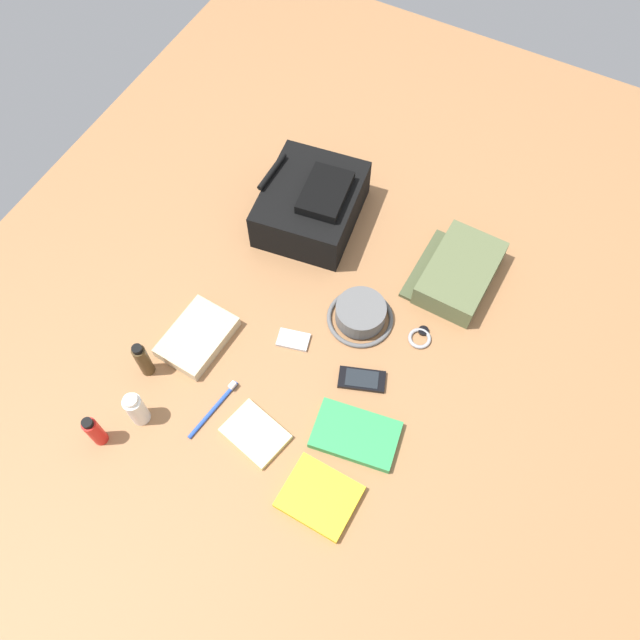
{
  "coord_description": "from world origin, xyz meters",
  "views": [
    {
      "loc": [
        -0.74,
        -0.39,
        1.56
      ],
      "look_at": [
        0.0,
        0.0,
        0.04
      ],
      "focal_mm": 36.62,
      "sensor_mm": 36.0,
      "label": 1
    }
  ],
  "objects_px": {
    "toiletry_pouch": "(458,273)",
    "media_player": "(293,340)",
    "travel_guidebook": "(356,435)",
    "toothbrush": "(216,406)",
    "folded_towel": "(197,337)",
    "backpack": "(312,204)",
    "wristwatch": "(420,337)",
    "toothpaste_tube": "(136,409)",
    "bucket_hat": "(361,314)",
    "cologne_bottle": "(143,360)",
    "sunscreen_spray": "(95,431)",
    "notepad": "(255,433)",
    "cell_phone": "(362,379)",
    "paperback_novel": "(319,497)"
  },
  "relations": [
    {
      "from": "toiletry_pouch",
      "to": "toothpaste_tube",
      "type": "bearing_deg",
      "value": 144.02
    },
    {
      "from": "travel_guidebook",
      "to": "toothbrush",
      "type": "height_order",
      "value": "travel_guidebook"
    },
    {
      "from": "travel_guidebook",
      "to": "media_player",
      "type": "xyz_separation_m",
      "value": [
        0.16,
        0.26,
        -0.01
      ]
    },
    {
      "from": "backpack",
      "to": "notepad",
      "type": "relative_size",
      "value": 2.32
    },
    {
      "from": "toothpaste_tube",
      "to": "travel_guidebook",
      "type": "bearing_deg",
      "value": -67.48
    },
    {
      "from": "cell_phone",
      "to": "folded_towel",
      "type": "distance_m",
      "value": 0.45
    },
    {
      "from": "bucket_hat",
      "to": "paperback_novel",
      "type": "xyz_separation_m",
      "value": [
        -0.48,
        -0.13,
        -0.02
      ]
    },
    {
      "from": "bucket_hat",
      "to": "cologne_bottle",
      "type": "distance_m",
      "value": 0.58
    },
    {
      "from": "backpack",
      "to": "bucket_hat",
      "type": "height_order",
      "value": "backpack"
    },
    {
      "from": "travel_guidebook",
      "to": "folded_towel",
      "type": "bearing_deg",
      "value": 84.97
    },
    {
      "from": "sunscreen_spray",
      "to": "notepad",
      "type": "relative_size",
      "value": 0.8
    },
    {
      "from": "toothpaste_tube",
      "to": "folded_towel",
      "type": "bearing_deg",
      "value": -1.67
    },
    {
      "from": "toiletry_pouch",
      "to": "bucket_hat",
      "type": "distance_m",
      "value": 0.3
    },
    {
      "from": "bucket_hat",
      "to": "cologne_bottle",
      "type": "relative_size",
      "value": 1.39
    },
    {
      "from": "toiletry_pouch",
      "to": "media_player",
      "type": "bearing_deg",
      "value": 140.92
    },
    {
      "from": "cell_phone",
      "to": "toothbrush",
      "type": "relative_size",
      "value": 0.73
    },
    {
      "from": "toiletry_pouch",
      "to": "paperback_novel",
      "type": "height_order",
      "value": "toiletry_pouch"
    },
    {
      "from": "sunscreen_spray",
      "to": "folded_towel",
      "type": "distance_m",
      "value": 0.35
    },
    {
      "from": "wristwatch",
      "to": "toothbrush",
      "type": "relative_size",
      "value": 0.39
    },
    {
      "from": "travel_guidebook",
      "to": "toothbrush",
      "type": "bearing_deg",
      "value": 105.56
    },
    {
      "from": "sunscreen_spray",
      "to": "folded_towel",
      "type": "height_order",
      "value": "sunscreen_spray"
    },
    {
      "from": "backpack",
      "to": "sunscreen_spray",
      "type": "xyz_separation_m",
      "value": [
        -0.84,
        0.14,
        -0.01
      ]
    },
    {
      "from": "wristwatch",
      "to": "backpack",
      "type": "bearing_deg",
      "value": 63.89
    },
    {
      "from": "sunscreen_spray",
      "to": "cologne_bottle",
      "type": "distance_m",
      "value": 0.21
    },
    {
      "from": "cologne_bottle",
      "to": "wristwatch",
      "type": "bearing_deg",
      "value": -54.73
    },
    {
      "from": "travel_guidebook",
      "to": "folded_towel",
      "type": "relative_size",
      "value": 1.13
    },
    {
      "from": "backpack",
      "to": "toothbrush",
      "type": "height_order",
      "value": "backpack"
    },
    {
      "from": "wristwatch",
      "to": "toothbrush",
      "type": "height_order",
      "value": "toothbrush"
    },
    {
      "from": "backpack",
      "to": "toothpaste_tube",
      "type": "height_order",
      "value": "backpack"
    },
    {
      "from": "toiletry_pouch",
      "to": "sunscreen_spray",
      "type": "bearing_deg",
      "value": 144.57
    },
    {
      "from": "backpack",
      "to": "wristwatch",
      "type": "height_order",
      "value": "backpack"
    },
    {
      "from": "paperback_novel",
      "to": "cologne_bottle",
      "type": "bearing_deg",
      "value": 81.22
    },
    {
      "from": "toothpaste_tube",
      "to": "cologne_bottle",
      "type": "relative_size",
      "value": 0.91
    },
    {
      "from": "backpack",
      "to": "cologne_bottle",
      "type": "bearing_deg",
      "value": 167.24
    },
    {
      "from": "notepad",
      "to": "travel_guidebook",
      "type": "bearing_deg",
      "value": -49.74
    },
    {
      "from": "media_player",
      "to": "wristwatch",
      "type": "relative_size",
      "value": 1.33
    },
    {
      "from": "toiletry_pouch",
      "to": "media_player",
      "type": "relative_size",
      "value": 2.88
    },
    {
      "from": "folded_towel",
      "to": "toiletry_pouch",
      "type": "bearing_deg",
      "value": -47.02
    },
    {
      "from": "cologne_bottle",
      "to": "toiletry_pouch",
      "type": "bearing_deg",
      "value": -43.57
    },
    {
      "from": "backpack",
      "to": "paperback_novel",
      "type": "bearing_deg",
      "value": -150.58
    },
    {
      "from": "bucket_hat",
      "to": "media_player",
      "type": "xyz_separation_m",
      "value": [
        -0.14,
        0.13,
        -0.02
      ]
    },
    {
      "from": "cell_phone",
      "to": "toothbrush",
      "type": "height_order",
      "value": "toothbrush"
    },
    {
      "from": "cologne_bottle",
      "to": "travel_guidebook",
      "type": "distance_m",
      "value": 0.57
    },
    {
      "from": "toothpaste_tube",
      "to": "travel_guidebook",
      "type": "height_order",
      "value": "toothpaste_tube"
    },
    {
      "from": "cologne_bottle",
      "to": "folded_towel",
      "type": "distance_m",
      "value": 0.16
    },
    {
      "from": "backpack",
      "to": "wristwatch",
      "type": "bearing_deg",
      "value": -116.11
    },
    {
      "from": "toothpaste_tube",
      "to": "cell_phone",
      "type": "distance_m",
      "value": 0.57
    },
    {
      "from": "backpack",
      "to": "media_player",
      "type": "bearing_deg",
      "value": -158.68
    },
    {
      "from": "media_player",
      "to": "wristwatch",
      "type": "height_order",
      "value": "same"
    },
    {
      "from": "toothbrush",
      "to": "folded_towel",
      "type": "relative_size",
      "value": 0.92
    }
  ]
}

